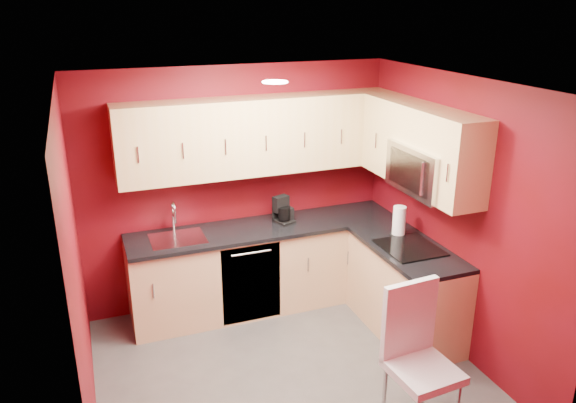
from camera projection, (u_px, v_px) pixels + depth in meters
floor at (289, 373)px, 4.92m from camera, size 3.20×3.20×0.00m
ceiling at (289, 85)px, 4.07m from camera, size 3.20×3.20×0.00m
wall_back at (237, 188)px, 5.81m from camera, size 3.20×0.00×3.20m
wall_front at (382, 344)px, 3.17m from camera, size 3.20×0.00×3.20m
wall_left at (77, 275)px, 3.96m from camera, size 0.00×3.00×3.00m
wall_right at (455, 217)px, 5.02m from camera, size 0.00×3.00×3.00m
base_cabinets_back at (266, 267)px, 5.89m from camera, size 2.80×0.60×0.87m
base_cabinets_right at (405, 291)px, 5.42m from camera, size 0.60×1.30×0.87m
countertop_back at (266, 228)px, 5.72m from camera, size 2.80×0.63×0.04m
countertop_right at (408, 249)px, 5.25m from camera, size 0.63×1.27×0.04m
upper_cabinets_back at (260, 135)px, 5.53m from camera, size 2.80×0.35×0.75m
upper_cabinets_right at (417, 138)px, 5.14m from camera, size 0.35×1.55×0.75m
microwave at (427, 169)px, 4.99m from camera, size 0.42×0.76×0.42m
cooktop at (410, 248)px, 5.21m from camera, size 0.50×0.55×0.01m
sink at (177, 235)px, 5.42m from camera, size 0.52×0.42×0.35m
dishwasher_front at (251, 284)px, 5.55m from camera, size 0.60×0.02×0.82m
downlight at (275, 82)px, 4.34m from camera, size 0.20×0.20×0.01m
coffee_maker at (284, 210)px, 5.77m from camera, size 0.23×0.26×0.27m
napkin_holder at (285, 214)px, 5.84m from camera, size 0.15×0.15×0.14m
paper_towel at (399, 221)px, 5.45m from camera, size 0.19×0.19×0.29m
dining_chair at (424, 363)px, 4.12m from camera, size 0.50×0.52×1.14m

